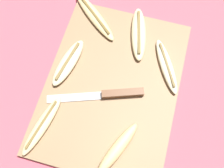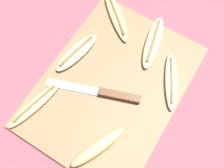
# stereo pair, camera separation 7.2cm
# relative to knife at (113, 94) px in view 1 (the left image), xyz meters

# --- Properties ---
(ground_plane) EXTENTS (4.00, 4.00, 0.00)m
(ground_plane) POSITION_rel_knife_xyz_m (0.03, 0.01, -0.02)
(ground_plane) COLOR #C65160
(cutting_board) EXTENTS (0.49, 0.36, 0.01)m
(cutting_board) POSITION_rel_knife_xyz_m (0.03, 0.01, -0.01)
(cutting_board) COLOR #997551
(cutting_board) RESTS_ON ground_plane
(knife) EXTENTS (0.11, 0.26, 0.02)m
(knife) POSITION_rel_knife_xyz_m (0.00, 0.00, 0.00)
(knife) COLOR brown
(knife) RESTS_ON cutting_board
(banana_soft_right) EXTENTS (0.18, 0.08, 0.02)m
(banana_soft_right) POSITION_rel_knife_xyz_m (0.20, -0.02, 0.00)
(banana_soft_right) COLOR beige
(banana_soft_right) RESTS_ON cutting_board
(banana_ripe_center) EXTENTS (0.18, 0.07, 0.02)m
(banana_ripe_center) POSITION_rel_knife_xyz_m (-0.13, 0.15, 0.00)
(banana_ripe_center) COLOR beige
(banana_ripe_center) RESTS_ON cutting_board
(banana_cream_curved) EXTENTS (0.16, 0.07, 0.02)m
(banana_cream_curved) POSITION_rel_knife_xyz_m (0.06, 0.15, 0.00)
(banana_cream_curved) COLOR beige
(banana_cream_curved) RESTS_ON cutting_board
(banana_bright_far) EXTENTS (0.17, 0.11, 0.02)m
(banana_bright_far) POSITION_rel_knife_xyz_m (0.12, -0.12, 0.00)
(banana_bright_far) COLOR beige
(banana_bright_far) RESTS_ON cutting_board
(banana_golden_short) EXTENTS (0.16, 0.09, 0.04)m
(banana_golden_short) POSITION_rel_knife_xyz_m (-0.14, -0.05, 0.01)
(banana_golden_short) COLOR #EDD689
(banana_golden_short) RESTS_ON cutting_board
(banana_spotted_left) EXTENTS (0.16, 0.18, 0.02)m
(banana_spotted_left) POSITION_rel_knife_xyz_m (0.23, 0.12, 0.00)
(banana_spotted_left) COLOR #DBC684
(banana_spotted_left) RESTS_ON cutting_board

